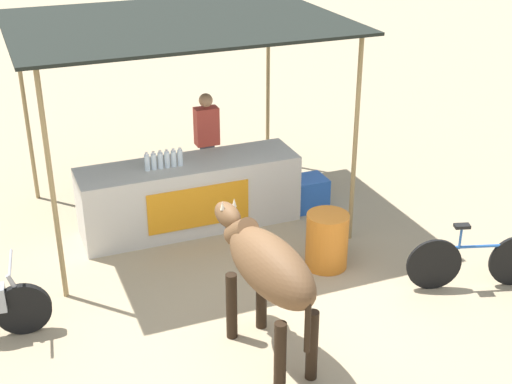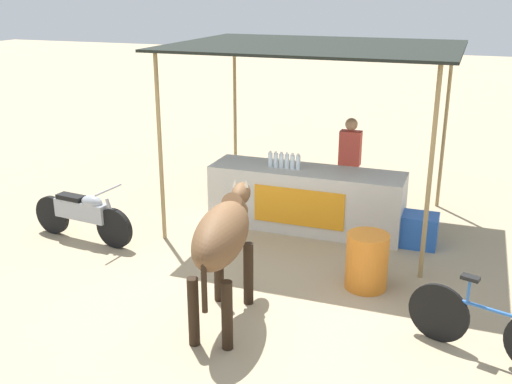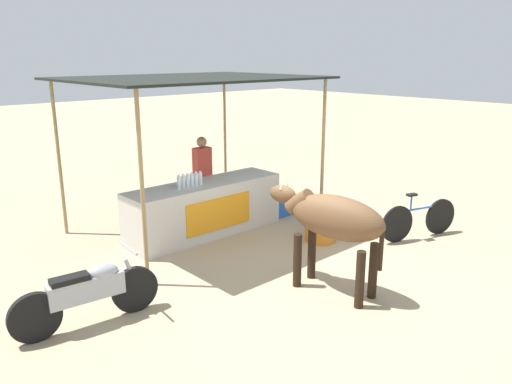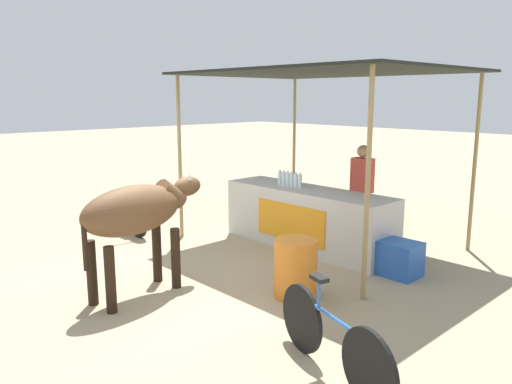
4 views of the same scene
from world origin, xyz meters
name	(u,v)px [view 3 (image 3 of 4)]	position (x,y,z in m)	size (l,w,h in m)	color
ground_plane	(293,270)	(0.00, 0.00, 0.00)	(60.00, 60.00, 0.00)	tan
stall_counter	(205,209)	(0.00, 2.20, 0.48)	(3.00, 0.82, 0.96)	beige
stall_awning	(191,84)	(0.00, 2.50, 2.69)	(4.20, 3.20, 2.81)	black
water_bottle_row	(190,180)	(-0.35, 2.15, 1.07)	(0.52, 0.07, 0.25)	silver
vendor_behind_counter	(203,177)	(0.51, 2.95, 0.85)	(0.34, 0.22, 1.65)	#383842
cooler_box	(276,204)	(1.72, 2.10, 0.24)	(0.60, 0.44, 0.48)	blue
water_barrel	(321,221)	(1.26, 0.53, 0.36)	(0.53, 0.53, 0.72)	orange
cow	(332,220)	(-0.11, -0.80, 1.03)	(0.71, 1.85, 1.44)	brown
motorcycle_parked	(89,292)	(-2.97, 0.56, 0.43)	(1.80, 0.55, 0.90)	black
bicycle_leaning	(419,219)	(2.67, -0.55, 0.35)	(1.60, 0.53, 0.85)	black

